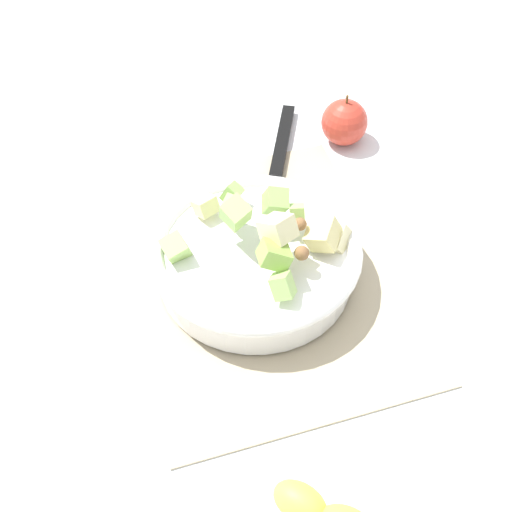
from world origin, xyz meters
The scene contains 5 objects.
ground_plane centered at (0.00, 0.00, 0.00)m, with size 2.40×2.40×0.00m, color silver.
placemat centered at (0.00, 0.00, 0.00)m, with size 0.42×0.32×0.01m, color tan.
salad_bowl centered at (0.00, -0.01, 0.04)m, with size 0.25×0.25×0.12m.
serving_spoon centered at (-0.17, 0.08, 0.01)m, with size 0.20×0.12×0.01m.
whole_apple centered at (-0.21, 0.19, 0.03)m, with size 0.07×0.07×0.08m.
Camera 1 is at (0.54, -0.17, 0.67)m, focal length 50.45 mm.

